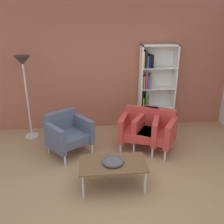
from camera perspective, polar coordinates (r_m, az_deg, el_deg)
name	(u,v)px	position (r m, az deg, el deg)	size (l,w,h in m)	color
ground_plane	(120,191)	(3.87, 1.88, -17.84)	(8.32, 8.32, 0.00)	#9E7751
brick_back_panel	(106,65)	(5.55, -1.29, 10.89)	(6.40, 0.12, 2.90)	#9E5642
bookshelf_tall	(153,88)	(5.62, 9.44, 5.45)	(0.80, 0.30, 1.90)	silver
coffee_table_low	(113,165)	(3.76, 0.19, -12.16)	(1.00, 0.56, 0.40)	brown
decorative_bowl	(113,161)	(3.73, 0.19, -11.31)	(0.32, 0.32, 0.05)	#4C4C51
armchair_near_window	(68,133)	(4.69, -10.27, -4.75)	(0.95, 0.93, 0.78)	#4C566B
armchair_spare_guest	(140,128)	(4.84, 6.42, -3.70)	(0.89, 0.85, 0.78)	#B73833
armchair_by_bookshelf	(155,130)	(4.81, 10.04, -4.02)	(0.94, 0.92, 0.78)	#B73833
floor_lamp_torchiere	(24,71)	(5.23, -19.82, 9.04)	(0.32, 0.32, 1.74)	silver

